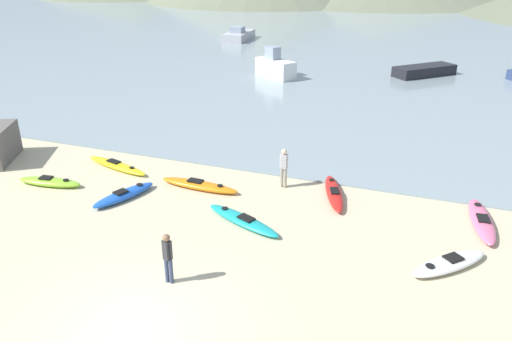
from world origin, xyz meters
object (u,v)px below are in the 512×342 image
kayak_on_sand_5 (50,182)px  person_near_waterline (284,166)px  person_near_foreground (168,255)px  kayak_on_sand_7 (117,165)px  moored_boat_0 (275,67)px  kayak_on_sand_4 (449,263)px  moored_boat_1 (239,35)px  kayak_on_sand_6 (124,195)px  kayak_on_sand_2 (243,220)px  kayak_on_sand_1 (334,193)px  kayak_on_sand_3 (199,185)px  kayak_on_sand_0 (481,220)px  moored_boat_2 (424,71)px

kayak_on_sand_5 → person_near_waterline: 9.38m
kayak_on_sand_5 → person_near_foreground: 8.68m
kayak_on_sand_7 → moored_boat_0: bearing=86.9°
kayak_on_sand_4 → moored_boat_0: bearing=120.3°
moored_boat_1 → kayak_on_sand_6: bearing=-74.5°
kayak_on_sand_2 → person_near_waterline: size_ratio=1.99×
kayak_on_sand_1 → kayak_on_sand_6: size_ratio=1.13×
kayak_on_sand_3 → kayak_on_sand_6: bearing=-142.2°
kayak_on_sand_1 → kayak_on_sand_4: size_ratio=1.24×
kayak_on_sand_0 → kayak_on_sand_3: (-10.32, -0.80, -0.01)m
kayak_on_sand_0 → person_near_waterline: size_ratio=2.05×
kayak_on_sand_4 → moored_boat_2: size_ratio=0.55×
kayak_on_sand_2 → kayak_on_sand_3: (-2.64, 1.98, 0.02)m
kayak_on_sand_4 → kayak_on_sand_5: size_ratio=0.92×
kayak_on_sand_5 → moored_boat_2: (12.90, 25.36, 0.28)m
kayak_on_sand_1 → person_near_foreground: (-3.19, -6.96, 0.74)m
kayak_on_sand_4 → person_near_foreground: bearing=-154.6°
kayak_on_sand_4 → kayak_on_sand_7: 13.86m
kayak_on_sand_3 → kayak_on_sand_6: size_ratio=1.20×
moored_boat_0 → person_near_foreground: bearing=-78.3°
kayak_on_sand_6 → person_near_waterline: bearing=29.8°
kayak_on_sand_5 → person_near_waterline: bearing=19.4°
kayak_on_sand_1 → kayak_on_sand_3: bearing=-167.2°
kayak_on_sand_2 → kayak_on_sand_6: bearing=177.6°
person_near_waterline → moored_boat_0: 19.01m
kayak_on_sand_2 → moored_boat_0: moored_boat_0 is taller
moored_boat_1 → moored_boat_2: bearing=-28.9°
kayak_on_sand_0 → moored_boat_0: moored_boat_0 is taller
kayak_on_sand_4 → moored_boat_1: 42.50m
kayak_on_sand_2 → person_near_waterline: (0.43, 3.27, 0.80)m
kayak_on_sand_1 → kayak_on_sand_4: bearing=-39.5°
kayak_on_sand_2 → moored_boat_0: 22.02m
kayak_on_sand_0 → kayak_on_sand_3: bearing=-175.5°
kayak_on_sand_5 → moored_boat_1: 36.70m
kayak_on_sand_7 → person_near_waterline: bearing=5.6°
kayak_on_sand_3 → moored_boat_2: (7.15, 23.55, 0.29)m
person_near_waterline → kayak_on_sand_6: bearing=-150.2°
kayak_on_sand_4 → kayak_on_sand_6: bearing=177.4°
kayak_on_sand_6 → moored_boat_0: size_ratio=0.78×
kayak_on_sand_7 → moored_boat_1: bearing=103.4°
kayak_on_sand_3 → moored_boat_1: (-12.30, 34.29, 0.41)m
kayak_on_sand_7 → moored_boat_2: 25.64m
kayak_on_sand_5 → moored_boat_1: (-6.56, 36.11, 0.41)m
person_near_foreground → moored_boat_0: size_ratio=0.44×
kayak_on_sand_2 → kayak_on_sand_7: 7.34m
kayak_on_sand_0 → kayak_on_sand_2: kayak_on_sand_0 is taller
kayak_on_sand_5 → kayak_on_sand_6: bearing=0.7°
kayak_on_sand_1 → kayak_on_sand_2: (-2.49, -3.15, -0.02)m
kayak_on_sand_2 → kayak_on_sand_4: bearing=-2.7°
kayak_on_sand_1 → kayak_on_sand_5: size_ratio=1.14×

